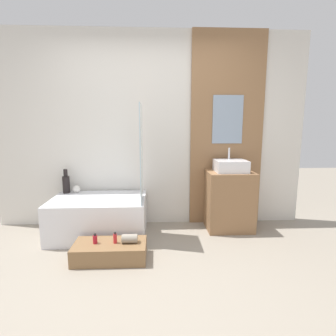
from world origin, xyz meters
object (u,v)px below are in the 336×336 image
at_px(vase_tall_dark, 66,183).
at_px(bottle_soap_secondary, 115,238).
at_px(bathtub, 99,217).
at_px(wooden_step_bench, 110,251).
at_px(bottle_soap_primary, 95,239).
at_px(vase_round_light, 76,189).
at_px(sink, 231,166).

xyz_separation_m(vase_tall_dark, bottle_soap_secondary, (0.77, -0.90, -0.38)).
relative_size(bathtub, wooden_step_bench, 1.55).
height_order(bathtub, vase_tall_dark, vase_tall_dark).
relative_size(vase_tall_dark, bottle_soap_primary, 3.06).
xyz_separation_m(bottle_soap_primary, bottle_soap_secondary, (0.20, 0.00, 0.01)).
bearing_deg(vase_round_light, wooden_step_bench, -57.03).
bearing_deg(bottle_soap_secondary, vase_tall_dark, 130.47).
bearing_deg(bathtub, vase_tall_dark, 149.63).
xyz_separation_m(wooden_step_bench, bottle_soap_secondary, (0.06, 0.00, 0.14)).
distance_m(bathtub, vase_round_light, 0.53).
bearing_deg(sink, bathtub, -175.57).
bearing_deg(vase_round_light, bathtub, -38.55).
bearing_deg(bathtub, vase_round_light, 141.45).
bearing_deg(bottle_soap_secondary, bottle_soap_primary, 180.00).
xyz_separation_m(bathtub, wooden_step_bench, (0.23, -0.62, -0.15)).
bearing_deg(vase_round_light, vase_tall_dark, 178.66).
bearing_deg(vase_tall_dark, vase_round_light, -1.34).
bearing_deg(bottle_soap_primary, sink, 25.16).
bearing_deg(bottle_soap_primary, wooden_step_bench, 0.00).
bearing_deg(wooden_step_bench, bathtub, 110.62).
xyz_separation_m(sink, bottle_soap_secondary, (-1.39, -0.75, -0.62)).
xyz_separation_m(sink, bottle_soap_primary, (-1.60, -0.75, -0.63)).
bearing_deg(bathtub, wooden_step_bench, -69.38).
relative_size(bathtub, sink, 2.87).
height_order(vase_tall_dark, bottle_soap_primary, vase_tall_dark).
relative_size(vase_tall_dark, bottle_soap_secondary, 2.71).
bearing_deg(wooden_step_bench, vase_round_light, 122.97).
xyz_separation_m(wooden_step_bench, sink, (1.45, 0.75, 0.76)).
height_order(bathtub, wooden_step_bench, bathtub).
distance_m(bathtub, sink, 1.79).
bearing_deg(vase_round_light, bottle_soap_primary, -64.20).
distance_m(bathtub, vase_tall_dark, 0.67).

